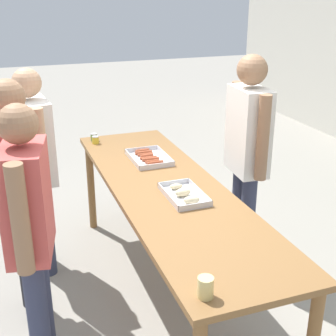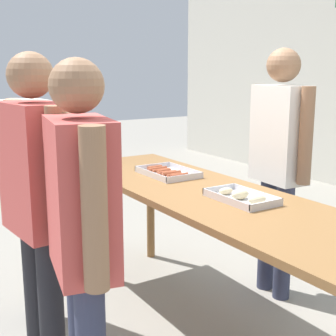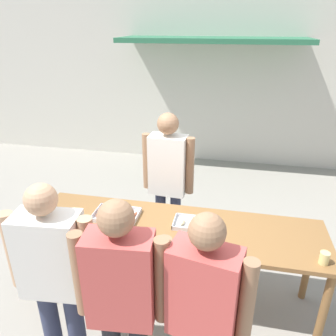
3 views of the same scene
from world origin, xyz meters
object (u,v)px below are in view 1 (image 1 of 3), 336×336
Objects in this scene: food_tray_sausages at (149,158)px; condiment_jar_mustard at (94,137)px; person_server_behind_table at (247,146)px; person_customer_holding_hotdog at (35,157)px; condiment_jar_ketchup at (95,140)px; person_customer_waiting_in_line at (18,184)px; food_tray_buns at (184,195)px; person_customer_with_cup at (29,221)px; beer_cup at (205,287)px.

condiment_jar_mustard is at bearing -153.91° from food_tray_sausages.
person_customer_holding_hotdog is (-0.53, -1.61, -0.08)m from person_server_behind_table.
person_server_behind_table is at bearing 47.57° from condiment_jar_ketchup.
condiment_jar_mustard is at bearing -39.42° from person_customer_waiting_in_line.
food_tray_buns is at bearing 13.44° from condiment_jar_ketchup.
person_server_behind_table is 1.06× the size of person_customer_with_cup.
person_customer_waiting_in_line is (0.06, -1.77, -0.05)m from person_server_behind_table.
condiment_jar_ketchup reaches higher than food_tray_sausages.
person_server_behind_table is at bearing -113.32° from person_customer_holding_hotdog.
person_customer_holding_hotdog is (0.42, -0.57, 0.05)m from condiment_jar_ketchup.
person_customer_holding_hotdog is at bearing -99.63° from food_tray_sausages.
person_server_behind_table is at bearing 44.91° from condiment_jar_mustard.
condiment_jar_mustard is 1.00× the size of condiment_jar_ketchup.
food_tray_buns is at bearing 12.50° from condiment_jar_mustard.
person_server_behind_table is at bearing -93.70° from person_customer_waiting_in_line.
person_customer_with_cup is (0.17, -1.03, 0.06)m from food_tray_buns.
person_customer_with_cup is (1.11, -0.13, 0.00)m from person_customer_holding_hotdog.
food_tray_buns is at bearing -114.59° from person_customer_waiting_in_line.
person_customer_holding_hotdog reaches higher than condiment_jar_ketchup.
beer_cup is at bearing -9.74° from food_tray_sausages.
person_customer_holding_hotdog is at bearing -136.51° from food_tray_buns.
condiment_jar_mustard is 0.68× the size of beer_cup.
person_server_behind_table reaches higher than beer_cup.
beer_cup is (2.42, 0.01, 0.02)m from condiment_jar_ketchup.
person_customer_waiting_in_line reaches higher than food_tray_buns.
food_tray_sausages is 4.22× the size of beer_cup.
person_server_behind_table is (0.37, 0.71, 0.15)m from food_tray_sausages.
food_tray_sausages is at bearing 26.09° from condiment_jar_mustard.
condiment_jar_ketchup is 2.42m from beer_cup.
condiment_jar_ketchup is (-1.37, -0.33, 0.01)m from food_tray_buns.
condiment_jar_ketchup is 0.04× the size of person_customer_waiting_in_line.
food_tray_buns is 1.49m from condiment_jar_mustard.
person_customer_waiting_in_line is at bearing -35.99° from condiment_jar_ketchup.
food_tray_sausages is at bearing 179.93° from food_tray_buns.
beer_cup reaches higher than food_tray_buns.
condiment_jar_ketchup is (-0.57, -0.33, 0.02)m from food_tray_sausages.
person_customer_holding_hotdog is (-1.99, -0.58, 0.03)m from beer_cup.
condiment_jar_ketchup is 1.24m from person_customer_waiting_in_line.
person_customer_holding_hotdog is at bearing -20.59° from person_customer_waiting_in_line.
person_customer_holding_hotdog is 1.00× the size of person_customer_with_cup.
person_server_behind_table is 1.69m from person_customer_holding_hotdog.
food_tray_sausages is 0.66m from condiment_jar_ketchup.
food_tray_buns is (0.80, -0.00, 0.01)m from food_tray_sausages.
person_server_behind_table is (1.04, 1.03, 0.12)m from condiment_jar_mustard.
person_customer_holding_hotdog is at bearing -53.67° from condiment_jar_ketchup.
person_customer_holding_hotdog is (-0.15, -0.90, 0.07)m from food_tray_sausages.
condiment_jar_ketchup is at bearing -128.15° from person_server_behind_table.
person_server_behind_table is at bearing 62.17° from food_tray_sausages.
beer_cup is 1.60m from person_customer_waiting_in_line.
food_tray_sausages is 0.81m from person_server_behind_table.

